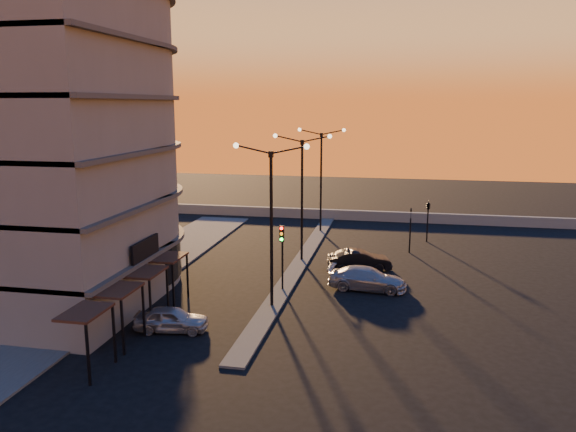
% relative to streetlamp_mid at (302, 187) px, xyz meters
% --- Properties ---
extents(ground, '(120.00, 120.00, 0.00)m').
position_rel_streetlamp_mid_xyz_m(ground, '(0.00, -10.00, -5.59)').
color(ground, black).
rests_on(ground, ground).
extents(sidewalk_west, '(5.00, 40.00, 0.12)m').
position_rel_streetlamp_mid_xyz_m(sidewalk_west, '(-10.50, -6.00, -5.53)').
color(sidewalk_west, '#464644').
rests_on(sidewalk_west, ground).
extents(median, '(1.20, 36.00, 0.12)m').
position_rel_streetlamp_mid_xyz_m(median, '(0.00, 0.00, -5.53)').
color(median, '#464644').
rests_on(median, ground).
extents(parapet, '(44.00, 0.50, 1.00)m').
position_rel_streetlamp_mid_xyz_m(parapet, '(2.00, 16.00, -5.09)').
color(parapet, gray).
rests_on(parapet, ground).
extents(building, '(14.35, 17.08, 25.00)m').
position_rel_streetlamp_mid_xyz_m(building, '(-14.00, -9.97, 6.32)').
color(building, slate).
rests_on(building, ground).
extents(streetlamp_near, '(4.32, 0.32, 9.51)m').
position_rel_streetlamp_mid_xyz_m(streetlamp_near, '(0.00, -10.00, 0.00)').
color(streetlamp_near, black).
rests_on(streetlamp_near, ground).
extents(streetlamp_mid, '(4.32, 0.32, 9.51)m').
position_rel_streetlamp_mid_xyz_m(streetlamp_mid, '(0.00, 0.00, 0.00)').
color(streetlamp_mid, black).
rests_on(streetlamp_mid, ground).
extents(streetlamp_far, '(4.32, 0.32, 9.51)m').
position_rel_streetlamp_mid_xyz_m(streetlamp_far, '(0.00, 10.00, 0.00)').
color(streetlamp_far, black).
rests_on(streetlamp_far, ground).
extents(traffic_light_main, '(0.28, 0.44, 4.25)m').
position_rel_streetlamp_mid_xyz_m(traffic_light_main, '(0.00, -7.13, -2.70)').
color(traffic_light_main, black).
rests_on(traffic_light_main, ground).
extents(signal_east_a, '(0.13, 0.16, 3.60)m').
position_rel_streetlamp_mid_xyz_m(signal_east_a, '(8.00, 4.00, -3.66)').
color(signal_east_a, black).
rests_on(signal_east_a, ground).
extents(signal_east_b, '(0.42, 1.99, 3.60)m').
position_rel_streetlamp_mid_xyz_m(signal_east_b, '(9.50, 8.00, -2.49)').
color(signal_east_b, black).
rests_on(signal_east_b, ground).
extents(car_hatchback, '(4.00, 2.07, 1.30)m').
position_rel_streetlamp_mid_xyz_m(car_hatchback, '(-4.31, -14.48, -4.94)').
color(car_hatchback, '#A4A6AC').
rests_on(car_hatchback, ground).
extents(car_sedan, '(4.69, 2.63, 1.47)m').
position_rel_streetlamp_mid_xyz_m(car_sedan, '(4.45, -1.63, -4.86)').
color(car_sedan, black).
rests_on(car_sedan, ground).
extents(car_wagon, '(5.07, 2.32, 1.44)m').
position_rel_streetlamp_mid_xyz_m(car_wagon, '(5.26, -5.74, -4.87)').
color(car_wagon, '#9E9FA6').
rests_on(car_wagon, ground).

